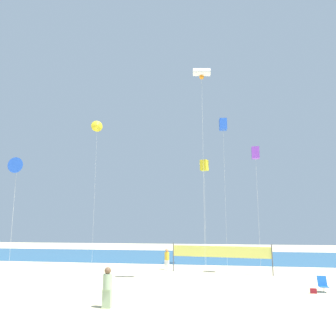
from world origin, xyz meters
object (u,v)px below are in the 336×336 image
(beachgoer_sage_shirt, at_px, (107,286))
(beach_handbag, at_px, (313,291))
(kite_yellow_box, at_px, (204,166))
(kite_white_tube, at_px, (202,73))
(kite_blue_delta, at_px, (17,166))
(beachgoer_mustard_shirt, at_px, (167,258))
(volleyball_net, at_px, (220,253))
(folding_beach_chair, at_px, (323,284))
(kite_violet_box, at_px, (255,153))
(kite_yellow_delta, at_px, (97,126))
(kite_blue_box, at_px, (223,125))

(beachgoer_sage_shirt, distance_m, beach_handbag, 11.76)
(beachgoer_sage_shirt, xyz_separation_m, kite_yellow_box, (3.32, 18.20, 9.00))
(kite_white_tube, relative_size, kite_blue_delta, 1.88)
(beachgoer_sage_shirt, xyz_separation_m, kite_blue_delta, (-7.67, 3.37, 6.65))
(beachgoer_mustard_shirt, distance_m, kite_blue_delta, 15.17)
(volleyball_net, relative_size, kite_white_tube, 0.53)
(folding_beach_chair, xyz_separation_m, kite_violet_box, (-2.97, 6.41, 9.38))
(kite_yellow_box, bearing_deg, kite_violet_box, -50.49)
(beachgoer_sage_shirt, distance_m, kite_blue_delta, 10.70)
(beachgoer_sage_shirt, xyz_separation_m, kite_yellow_delta, (-7.32, 15.22, 12.95))
(kite_white_tube, relative_size, kite_yellow_box, 1.45)
(volleyball_net, xyz_separation_m, kite_yellow_box, (-1.57, 5.31, 8.35))
(kite_yellow_box, xyz_separation_m, kite_blue_box, (2.04, -0.10, 4.25))
(beachgoer_mustard_shirt, xyz_separation_m, volleyball_net, (4.80, -1.68, 0.66))
(beachgoer_mustard_shirt, bearing_deg, kite_yellow_delta, -75.11)
(kite_blue_delta, distance_m, kite_yellow_delta, 13.42)
(beachgoer_mustard_shirt, distance_m, folding_beach_chair, 13.86)
(kite_yellow_box, xyz_separation_m, kite_yellow_delta, (-10.64, -2.98, 3.95))
(folding_beach_chair, bearing_deg, kite_white_tube, 146.61)
(kite_blue_box, bearing_deg, volleyball_net, -95.17)
(kite_violet_box, bearing_deg, beachgoer_sage_shirt, -122.82)
(beachgoer_sage_shirt, relative_size, beach_handbag, 5.40)
(kite_blue_delta, height_order, kite_blue_box, kite_blue_box)
(kite_violet_box, bearing_deg, volleyball_net, 172.42)
(volleyball_net, bearing_deg, kite_violet_box, -7.58)
(beachgoer_mustard_shirt, height_order, kite_violet_box, kite_violet_box)
(volleyball_net, distance_m, kite_blue_box, 13.64)
(folding_beach_chair, distance_m, kite_yellow_box, 17.24)
(beachgoer_mustard_shirt, distance_m, kite_yellow_box, 10.23)
(kite_blue_delta, bearing_deg, kite_yellow_box, 53.44)
(kite_violet_box, height_order, kite_blue_box, kite_blue_box)
(volleyball_net, distance_m, kite_yellow_box, 10.02)
(volleyball_net, bearing_deg, kite_blue_box, 84.83)
(beachgoer_sage_shirt, relative_size, kite_blue_delta, 0.23)
(beachgoer_sage_shirt, xyz_separation_m, beach_handbag, (10.35, 5.51, -0.85))
(beachgoer_sage_shirt, distance_m, kite_white_tube, 16.37)
(beachgoer_sage_shirt, distance_m, kite_yellow_box, 20.57)
(kite_violet_box, bearing_deg, kite_white_tube, -128.61)
(beach_handbag, distance_m, kite_white_tube, 16.25)
(kite_yellow_delta, bearing_deg, kite_yellow_box, 15.66)
(kite_yellow_box, height_order, kite_violet_box, kite_yellow_box)
(kite_blue_delta, bearing_deg, folding_beach_chair, 8.19)
(volleyball_net, height_order, kite_yellow_box, kite_yellow_box)
(kite_blue_box, bearing_deg, kite_yellow_delta, -167.19)
(kite_yellow_delta, bearing_deg, beachgoer_mustard_shirt, -4.94)
(beachgoer_mustard_shirt, distance_m, kite_violet_box, 12.10)
(kite_white_tube, height_order, kite_yellow_box, kite_white_tube)
(beachgoer_sage_shirt, distance_m, kite_yellow_delta, 21.28)
(beachgoer_mustard_shirt, xyz_separation_m, kite_blue_delta, (-7.76, -11.21, 6.66))
(kite_blue_box, bearing_deg, kite_blue_delta, -131.50)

